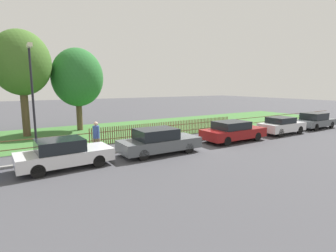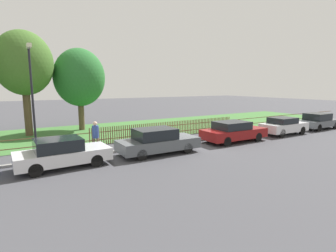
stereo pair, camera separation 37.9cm
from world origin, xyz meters
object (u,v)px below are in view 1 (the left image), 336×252
(parked_car_black_saloon, at_px, (64,153))
(tree_behind_motorcycle, at_px, (21,63))
(parked_car_navy_estate, at_px, (159,141))
(street_lamp, at_px, (32,89))
(covered_motorcycle, at_px, (155,133))
(parked_car_grey_coupe, at_px, (315,121))
(parked_car_white_van, at_px, (282,125))
(tree_mid_park, at_px, (77,78))
(parked_car_red_compact, at_px, (233,131))
(pedestrian_near_fence, at_px, (96,136))

(parked_car_black_saloon, bearing_deg, tree_behind_motorcycle, 92.87)
(parked_car_black_saloon, height_order, tree_behind_motorcycle, tree_behind_motorcycle)
(parked_car_navy_estate, relative_size, street_lamp, 0.80)
(parked_car_black_saloon, bearing_deg, covered_motorcycle, 17.30)
(parked_car_navy_estate, height_order, parked_car_grey_coupe, parked_car_navy_estate)
(parked_car_white_van, relative_size, parked_car_grey_coupe, 0.94)
(tree_behind_motorcycle, distance_m, tree_mid_park, 4.18)
(parked_car_white_van, bearing_deg, parked_car_grey_coupe, 1.93)
(parked_car_white_van, height_order, covered_motorcycle, parked_car_white_van)
(parked_car_red_compact, xyz_separation_m, parked_car_grey_coupe, (10.05, 0.02, -0.00))
(parked_car_navy_estate, relative_size, tree_mid_park, 0.67)
(parked_car_navy_estate, distance_m, parked_car_grey_coupe, 15.95)
(parked_car_white_van, relative_size, street_lamp, 0.68)
(covered_motorcycle, bearing_deg, street_lamp, -176.01)
(parked_car_navy_estate, xyz_separation_m, covered_motorcycle, (1.05, 2.24, -0.02))
(parked_car_navy_estate, height_order, parked_car_red_compact, parked_car_navy_estate)
(parked_car_white_van, xyz_separation_m, pedestrian_near_fence, (-13.96, 1.79, 0.32))
(parked_car_black_saloon, xyz_separation_m, parked_car_navy_estate, (4.95, -0.11, 0.02))
(parked_car_navy_estate, distance_m, covered_motorcycle, 2.48)
(tree_mid_park, distance_m, street_lamp, 9.22)
(tree_behind_motorcycle, xyz_separation_m, tree_mid_park, (4.03, 0.64, -0.93))
(street_lamp, bearing_deg, parked_car_white_van, -6.69)
(parked_car_black_saloon, xyz_separation_m, parked_car_red_compact, (10.84, 0.04, 0.02))
(tree_behind_motorcycle, relative_size, pedestrian_near_fence, 4.29)
(covered_motorcycle, bearing_deg, parked_car_black_saloon, -158.24)
(parked_car_black_saloon, xyz_separation_m, tree_mid_park, (3.18, 10.14, 3.70))
(parked_car_navy_estate, bearing_deg, parked_car_black_saloon, 179.14)
(parked_car_grey_coupe, relative_size, street_lamp, 0.73)
(parked_car_red_compact, height_order, street_lamp, street_lamp)
(tree_behind_motorcycle, distance_m, pedestrian_near_fence, 9.34)
(parked_car_black_saloon, distance_m, parked_car_navy_estate, 4.95)
(parked_car_white_van, distance_m, parked_car_grey_coupe, 4.89)
(tree_mid_park, bearing_deg, pedestrian_near_fence, -97.72)
(tree_behind_motorcycle, bearing_deg, parked_car_red_compact, -38.99)
(parked_car_grey_coupe, height_order, pedestrian_near_fence, pedestrian_near_fence)
(tree_mid_park, bearing_deg, street_lamp, -116.46)
(parked_car_red_compact, xyz_separation_m, covered_motorcycle, (-4.84, 2.09, -0.01))
(covered_motorcycle, xyz_separation_m, tree_behind_motorcycle, (-6.85, 7.37, 4.62))
(parked_car_black_saloon, height_order, parked_car_white_van, parked_car_black_saloon)
(parked_car_grey_coupe, bearing_deg, street_lamp, 174.60)
(parked_car_red_compact, relative_size, tree_mid_park, 0.67)
(parked_car_grey_coupe, height_order, street_lamp, street_lamp)
(tree_behind_motorcycle, xyz_separation_m, pedestrian_near_fence, (2.89, -7.77, -4.30))
(pedestrian_near_fence, bearing_deg, parked_car_grey_coupe, -137.45)
(parked_car_red_compact, bearing_deg, parked_car_white_van, -0.70)
(parked_car_grey_coupe, xyz_separation_m, tree_behind_motorcycle, (-21.74, 9.44, 4.61))
(parked_car_black_saloon, bearing_deg, parked_car_navy_estate, -3.52)
(pedestrian_near_fence, relative_size, street_lamp, 0.32)
(parked_car_white_van, distance_m, tree_behind_motorcycle, 19.92)
(parked_car_red_compact, height_order, pedestrian_near_fence, pedestrian_near_fence)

